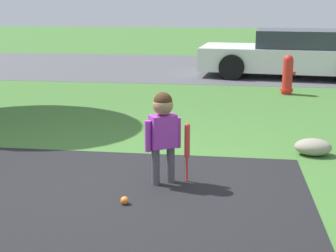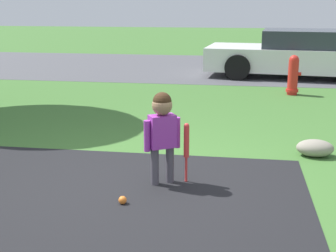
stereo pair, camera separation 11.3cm
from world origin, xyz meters
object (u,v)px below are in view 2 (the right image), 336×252
child (162,125)px  parked_car (299,54)px  baseball_bat (186,144)px  sports_ball (123,200)px  fire_hydrant (293,75)px

child → parked_car: (2.28, 7.74, -0.07)m
baseball_bat → sports_ball: (-0.54, -0.67, -0.39)m
child → sports_ball: 0.90m
baseball_bat → fire_hydrant: (1.64, 5.21, -0.03)m
sports_ball → baseball_bat: bearing=50.8°
parked_car → child: bearing=79.4°
child → fire_hydrant: (1.89, 5.29, -0.25)m
baseball_bat → parked_car: bearing=75.1°
child → parked_car: bearing=42.0°
sports_ball → parked_car: 8.74m
child → baseball_bat: size_ratio=1.51×
child → parked_car: parked_car is taller
sports_ball → fire_hydrant: bearing=69.6°
baseball_bat → parked_car: (2.03, 7.66, 0.15)m
child → sports_ball: size_ratio=12.36×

